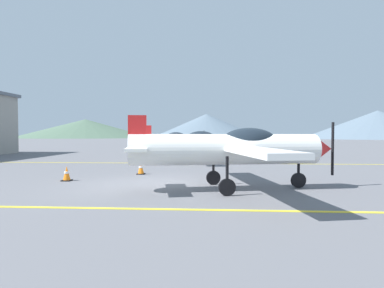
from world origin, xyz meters
name	(u,v)px	position (x,y,z in m)	size (l,w,h in m)	color
ground_plane	(146,185)	(0.00, 0.00, 0.00)	(400.00, 400.00, 0.00)	slate
apron_line_near	(115,208)	(0.00, -3.68, 0.01)	(80.00, 0.16, 0.01)	yellow
apron_line_far	(174,163)	(0.00, 8.39, 0.01)	(80.00, 0.16, 0.01)	yellow
airplane_near	(233,148)	(3.16, -0.79, 1.41)	(7.30, 8.33, 2.50)	white
airplane_mid	(193,141)	(1.13, 10.20, 1.41)	(7.25, 8.34, 2.50)	white
airplane_far	(171,139)	(-1.88, 21.10, 1.41)	(7.31, 8.30, 2.50)	silver
car_sedan	(283,146)	(8.84, 16.68, 0.84)	(4.04, 4.51, 1.62)	black
traffic_cone_front	(67,174)	(-3.39, 0.73, 0.29)	(0.36, 0.36, 0.59)	black
traffic_cone_side	(141,168)	(-0.88, 2.93, 0.29)	(0.36, 0.36, 0.59)	black
hill_left	(86,129)	(-64.33, 148.08, 4.92)	(70.64, 70.64, 9.83)	#4C6651
hill_centerleft	(206,126)	(0.12, 139.98, 5.94)	(54.54, 54.54, 11.88)	slate
hill_centerright	(377,125)	(71.09, 119.96, 5.84)	(59.81, 59.81, 11.68)	slate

